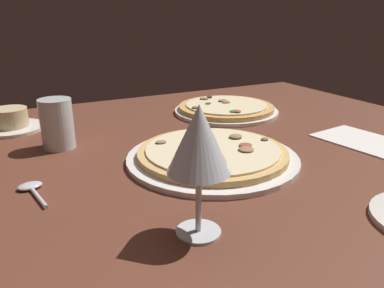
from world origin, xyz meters
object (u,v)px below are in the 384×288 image
Objects in this scene: pizza_side at (226,109)px; paper_menu at (364,141)px; pizza_main at (213,155)px; wine_glass_near at (199,143)px; spoon at (32,189)px; ramekin_on_saucer at (11,122)px; water_glass at (57,126)px.

pizza_side is 38.35cm from paper_menu.
paper_menu is at bearing -9.40° from pizza_main.
paper_menu is at bearing 16.89° from wine_glass_near.
spoon is at bearing 166.24° from paper_menu.
paper_menu is 69.33cm from spoon.
spoon is at bearing 128.00° from wine_glass_near.
pizza_side is 1.68× the size of wine_glass_near.
pizza_side is at bearing -11.02° from ramekin_on_saucer.
ramekin_on_saucer is 1.51× the size of spoon.
wine_glass_near is 1.70× the size of spoon.
ramekin_on_saucer is (-55.57, 10.82, 0.85)cm from pizza_side.
pizza_side reaches higher than spoon.
water_glass is 67.38cm from paper_menu.
ramekin_on_saucer is 65.58cm from wine_glass_near.
wine_glass_near reaches higher than water_glass.
pizza_side is at bearing 54.40° from wine_glass_near.
pizza_main is 1.68× the size of paper_menu.
pizza_main is 1.14× the size of pizza_side.
ramekin_on_saucer is at bearing 113.84° from water_glass.
ramekin_on_saucer is at bearing 91.16° from spoon.
wine_glass_near reaches higher than pizza_main.
water_glass is (-47.22, -8.07, 3.52)cm from pizza_side.
wine_glass_near is 32.07cm from spoon.
wine_glass_near is (-36.53, -51.03, 11.49)cm from pizza_side.
pizza_side is (21.86, 29.71, 0.02)cm from pizza_main.
pizza_side is at bearing 53.65° from pizza_main.
ramekin_on_saucer is (-33.70, 40.53, 0.87)cm from pizza_main.
pizza_main is 1.91× the size of wine_glass_near.
wine_glass_near is at bearing -72.90° from ramekin_on_saucer.
paper_menu is 1.93× the size of spoon.
water_glass reaches higher than pizza_side.
water_glass is at bearing 148.63° from paper_menu.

